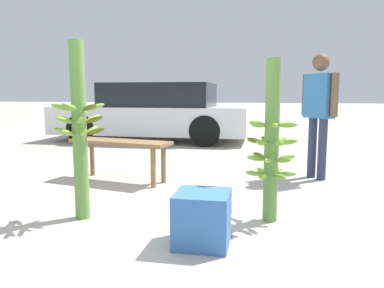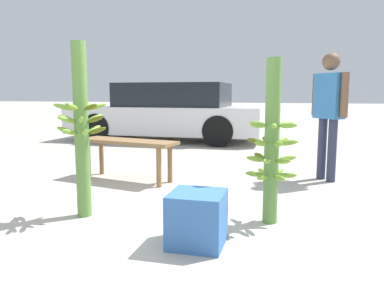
{
  "view_description": "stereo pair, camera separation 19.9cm",
  "coord_description": "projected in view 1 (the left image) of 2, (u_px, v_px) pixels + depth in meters",
  "views": [
    {
      "loc": [
        0.77,
        -2.81,
        1.1
      ],
      "look_at": [
        0.16,
        0.38,
        0.66
      ],
      "focal_mm": 35.0,
      "sensor_mm": 36.0,
      "label": 1
    },
    {
      "loc": [
        0.97,
        -2.77,
        1.1
      ],
      "look_at": [
        0.16,
        0.38,
        0.66
      ],
      "focal_mm": 35.0,
      "sensor_mm": 36.0,
      "label": 2
    }
  ],
  "objects": [
    {
      "name": "banana_stalk_center",
      "position": [
        272.0,
        144.0,
        3.17
      ],
      "size": [
        0.43,
        0.43,
        1.39
      ],
      "color": "#5B8C3D",
      "rests_on": "ground_plane"
    },
    {
      "name": "vendor_person",
      "position": [
        319.0,
        105.0,
        4.74
      ],
      "size": [
        0.43,
        0.51,
        1.59
      ],
      "rotation": [
        0.0,
        0.0,
        -0.91
      ],
      "color": "#2D334C",
      "rests_on": "ground_plane"
    },
    {
      "name": "parked_car",
      "position": [
        155.0,
        113.0,
        8.74
      ],
      "size": [
        4.46,
        1.85,
        1.33
      ],
      "rotation": [
        0.0,
        0.0,
        1.57
      ],
      "color": "silver",
      "rests_on": "ground_plane"
    },
    {
      "name": "banana_stalk_left",
      "position": [
        80.0,
        129.0,
        3.23
      ],
      "size": [
        0.45,
        0.46,
        1.54
      ],
      "color": "#5B8C3D",
      "rests_on": "ground_plane"
    },
    {
      "name": "ground_plane",
      "position": [
        164.0,
        230.0,
        3.03
      ],
      "size": [
        80.0,
        80.0,
        0.0
      ],
      "primitive_type": "plane",
      "color": "#B2AA9E"
    },
    {
      "name": "produce_crate",
      "position": [
        202.0,
        218.0,
        2.73
      ],
      "size": [
        0.39,
        0.39,
        0.39
      ],
      "color": "#386BB2",
      "rests_on": "ground_plane"
    },
    {
      "name": "market_bench",
      "position": [
        120.0,
        147.0,
        4.67
      ],
      "size": [
        1.36,
        0.63,
        0.52
      ],
      "rotation": [
        0.0,
        0.0,
        -0.21
      ],
      "color": "olive",
      "rests_on": "ground_plane"
    }
  ]
}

